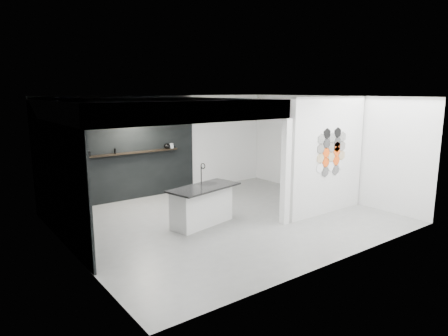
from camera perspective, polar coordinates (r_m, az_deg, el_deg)
The scene contains 17 objects.
floor at distance 9.35m, azimuth 0.61°, elevation -7.32°, with size 7.00×6.00×0.01m, color slate.
partition_panel at distance 9.85m, azimuth 14.59°, elevation 1.68°, with size 2.45×0.15×2.80m, color silver.
bay_clad_back at distance 10.97m, azimuth -14.36°, elevation 1.43°, with size 4.40×0.04×2.35m, color black.
bay_clad_left at distance 8.47m, azimuth -22.80°, elevation -1.87°, with size 0.04×4.00×2.35m, color black.
bulkhead at distance 9.04m, azimuth -9.92°, elevation 8.40°, with size 4.40×4.00×0.40m, color silver.
corner_column at distance 8.85m, azimuth 8.80°, elevation -0.60°, with size 0.16×0.16×2.35m, color silver.
fascia_beam at distance 7.39m, azimuth -3.07°, elevation 8.00°, with size 4.40×0.16×0.40m, color silver.
wall_basin at distance 8.41m, azimuth -20.78°, elevation -4.09°, with size 0.40×0.60×0.12m, color silver.
display_shelf at distance 10.89m, azimuth -13.69°, elevation 2.06°, with size 3.00×0.15×0.04m, color black.
kitchen_island at distance 8.87m, azimuth -3.16°, elevation -5.28°, with size 1.78×1.07×1.34m.
stockpot at distance 10.48m, azimuth -19.57°, elevation 2.07°, with size 0.25×0.25×0.21m, color black.
kettle at distance 11.40m, azimuth -8.14°, elevation 3.13°, with size 0.18×0.18×0.15m, color black.
glass_bowl at distance 11.47m, azimuth -7.50°, elevation 3.05°, with size 0.13×0.13×0.09m, color gray.
glass_vase at distance 11.47m, azimuth -7.50°, elevation 3.17°, with size 0.10×0.10×0.14m, color gray.
bottle_dark at distance 10.76m, azimuth -15.29°, elevation 2.36°, with size 0.05×0.05×0.14m, color black.
utensil_cup at distance 10.53m, azimuth -18.77°, elevation 1.91°, with size 0.09×0.09×0.11m, color black.
hex_tile_cluster at distance 9.81m, azimuth 15.13°, elevation 2.24°, with size 1.04×0.02×1.16m.
Camera 1 is at (-5.39, -7.05, 2.94)m, focal length 32.00 mm.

